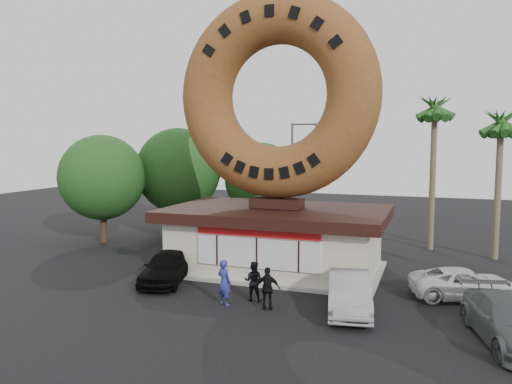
{
  "coord_description": "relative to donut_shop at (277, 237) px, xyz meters",
  "views": [
    {
      "loc": [
        7.6,
        -18.37,
        6.7
      ],
      "look_at": [
        -0.43,
        4.0,
        4.28
      ],
      "focal_mm": 35.0,
      "sensor_mm": 36.0,
      "label": 1
    }
  ],
  "objects": [
    {
      "name": "ground",
      "position": [
        0.0,
        -5.98,
        -1.77
      ],
      "size": [
        90.0,
        90.0,
        0.0
      ],
      "primitive_type": "plane",
      "color": "black",
      "rests_on": "ground"
    },
    {
      "name": "donut_shop",
      "position": [
        0.0,
        0.0,
        0.0
      ],
      "size": [
        11.2,
        7.2,
        3.8
      ],
      "color": "beige",
      "rests_on": "ground"
    },
    {
      "name": "giant_donut",
      "position": [
        0.0,
        0.02,
        7.22
      ],
      "size": [
        10.37,
        2.64,
        10.37
      ],
      "primitive_type": "torus",
      "rotation": [
        1.57,
        0.0,
        0.0
      ],
      "color": "brown",
      "rests_on": "donut_shop"
    },
    {
      "name": "tree_west",
      "position": [
        -9.5,
        7.02,
        2.87
      ],
      "size": [
        6.0,
        6.0,
        7.65
      ],
      "color": "#473321",
      "rests_on": "ground"
    },
    {
      "name": "tree_mid",
      "position": [
        -4.0,
        9.02,
        2.25
      ],
      "size": [
        5.2,
        5.2,
        6.63
      ],
      "color": "#473321",
      "rests_on": "ground"
    },
    {
      "name": "tree_far",
      "position": [
        -13.0,
        3.02,
        2.56
      ],
      "size": [
        5.6,
        5.6,
        7.14
      ],
      "color": "#473321",
      "rests_on": "ground"
    },
    {
      "name": "palm_near",
      "position": [
        7.5,
        8.02,
        6.65
      ],
      "size": [
        2.6,
        2.6,
        9.75
      ],
      "color": "#726651",
      "rests_on": "ground"
    },
    {
      "name": "palm_far",
      "position": [
        11.0,
        6.52,
        5.72
      ],
      "size": [
        2.6,
        2.6,
        8.75
      ],
      "color": "#726651",
      "rests_on": "ground"
    },
    {
      "name": "street_lamp",
      "position": [
        -1.86,
        10.02,
        2.72
      ],
      "size": [
        2.11,
        0.2,
        8.0
      ],
      "color": "#59595E",
      "rests_on": "ground"
    },
    {
      "name": "person_left",
      "position": [
        -0.36,
        -6.04,
        -0.81
      ],
      "size": [
        0.81,
        0.68,
        1.9
      ],
      "primitive_type": "imported",
      "rotation": [
        0.0,
        0.0,
        2.76
      ],
      "color": "navy",
      "rests_on": "ground"
    },
    {
      "name": "person_center",
      "position": [
        0.58,
        -5.11,
        -0.92
      ],
      "size": [
        0.88,
        0.72,
        1.68
      ],
      "primitive_type": "imported",
      "rotation": [
        0.0,
        0.0,
        3.25
      ],
      "color": "black",
      "rests_on": "ground"
    },
    {
      "name": "person_right",
      "position": [
        1.51,
        -5.99,
        -0.9
      ],
      "size": [
        1.07,
        0.6,
        1.73
      ],
      "primitive_type": "imported",
      "rotation": [
        0.0,
        0.0,
        3.33
      ],
      "color": "black",
      "rests_on": "ground"
    },
    {
      "name": "car_black",
      "position": [
        -4.25,
        -3.97,
        -1.01
      ],
      "size": [
        2.77,
        4.76,
        1.52
      ],
      "primitive_type": "imported",
      "rotation": [
        0.0,
        0.0,
        0.23
      ],
      "color": "black",
      "rests_on": "ground"
    },
    {
      "name": "car_silver",
      "position": [
        4.59,
        -5.07,
        -1.01
      ],
      "size": [
        2.45,
        4.83,
        1.52
      ],
      "primitive_type": "imported",
      "rotation": [
        0.0,
        0.0,
        0.19
      ],
      "color": "#99999D",
      "rests_on": "ground"
    },
    {
      "name": "car_grey",
      "position": [
        10.13,
        -6.39,
        -1.02
      ],
      "size": [
        3.31,
        5.51,
        1.5
      ],
      "primitive_type": "imported",
      "rotation": [
        0.0,
        0.0,
        0.25
      ],
      "color": "#505355",
      "rests_on": "ground"
    },
    {
      "name": "car_white",
      "position": [
        9.02,
        -1.81,
        -1.12
      ],
      "size": [
        5.02,
        3.25,
        1.29
      ],
      "primitive_type": "imported",
      "rotation": [
        0.0,
        0.0,
        1.83
      ],
      "color": "silver",
      "rests_on": "ground"
    }
  ]
}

